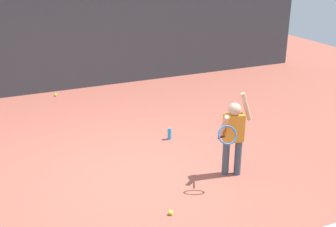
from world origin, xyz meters
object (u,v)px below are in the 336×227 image
Objects in this scene: water_bottle at (169,134)px; tennis_ball_4 at (56,95)px; tennis_player at (233,133)px; tennis_ball_3 at (171,213)px.

tennis_ball_4 is at bearing 114.16° from water_bottle.
tennis_ball_3 is at bearing -145.75° from tennis_player.
tennis_player is 20.46× the size of tennis_ball_3.
tennis_ball_4 is at bearing 95.64° from tennis_ball_3.
tennis_player is at bearing -77.77° from water_bottle.
tennis_ball_3 is (-0.97, -2.24, -0.08)m from water_bottle.
water_bottle reaches higher than tennis_ball_3.
tennis_ball_4 is (-1.88, 5.04, -0.69)m from tennis_player.
tennis_player is 1.62m from tennis_ball_3.
tennis_player is at bearing -69.49° from tennis_ball_4.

